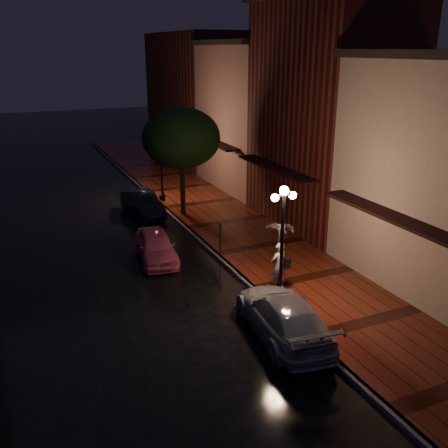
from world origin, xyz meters
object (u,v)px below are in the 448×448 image
pink_car (156,246)px  parking_meter (220,235)px  navy_car (142,204)px  silver_car (283,316)px  woman_with_umbrella (279,246)px  street_tree (182,140)px  streetlamp_far (161,160)px  streetlamp_near (282,238)px

pink_car → parking_meter: 2.85m
navy_car → parking_meter: parking_meter is taller
silver_car → woman_with_umbrella: (1.35, 2.67, 1.20)m
parking_meter → navy_car: bearing=125.1°
street_tree → streetlamp_far: bearing=94.9°
streetlamp_near → parking_meter: 5.16m
streetlamp_near → woman_with_umbrella: 1.16m
street_tree → navy_car: bearing=151.9°
pink_car → parking_meter: size_ratio=2.61×
pink_car → street_tree: bearing=66.4°
navy_car → woman_with_umbrella: size_ratio=1.50×
navy_car → parking_meter: bearing=-81.7°
streetlamp_near → navy_car: 12.35m
streetlamp_far → woman_with_umbrella: 13.19m
pink_car → silver_car: silver_car is taller
pink_car → parking_meter: (2.71, -0.80, 0.38)m
streetlamp_far → woman_with_umbrella: bearing=-88.3°
streetlamp_near → navy_car: bearing=98.3°
streetlamp_far → woman_with_umbrella: size_ratio=1.62×
streetlamp_near → street_tree: (0.26, 10.99, 1.64)m
pink_car → parking_meter: bearing=-9.1°
street_tree → silver_car: bearing=-95.4°
streetlamp_near → pink_car: 6.70m
streetlamp_far → woman_with_umbrella: streetlamp_far is taller
streetlamp_far → street_tree: size_ratio=0.74×
streetlamp_near → parking_meter: size_ratio=2.96×
street_tree → silver_car: 13.36m
street_tree → streetlamp_near: bearing=-91.3°
street_tree → woman_with_umbrella: bearing=-89.2°
streetlamp_near → silver_car: streetlamp_near is taller
streetlamp_far → pink_car: 9.00m
streetlamp_far → navy_car: streetlamp_far is taller
navy_car → silver_car: (0.81, -13.90, 0.05)m
pink_car → navy_car: size_ratio=0.95×
street_tree → parking_meter: bearing=-94.3°
street_tree → pink_car: size_ratio=1.52×
silver_car → woman_with_umbrella: 3.22m
parking_meter → woman_with_umbrella: bearing=-58.8°
navy_car → silver_car: 13.93m
street_tree → pink_car: bearing=-121.0°
pink_car → parking_meter: parking_meter is taller
streetlamp_near → silver_car: size_ratio=0.89×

